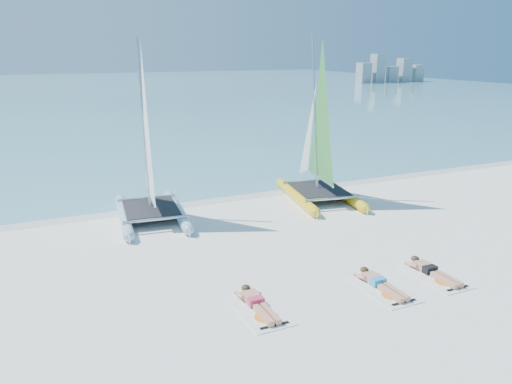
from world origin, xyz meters
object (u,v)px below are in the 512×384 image
catamaran_blue (148,165)px  sunbather_b (379,282)px  catamaran_yellow (316,146)px  towel_c (436,277)px  sunbather_a (257,302)px  towel_b (384,289)px  towel_a (260,310)px  sunbather_c (431,270)px

catamaran_blue → sunbather_b: 8.91m
catamaran_yellow → towel_c: catamaran_yellow is taller
sunbather_a → towel_b: 3.30m
towel_b → sunbather_b: size_ratio=1.07×
catamaran_blue → towel_b: catamaran_blue is taller
towel_a → sunbather_a: 0.22m
catamaran_blue → sunbather_c: catamaran_blue is taller
towel_c → towel_b: bearing=-179.6°
towel_c → sunbather_c: size_ratio=1.07×
towel_b → sunbather_b: (0.00, 0.19, 0.11)m
catamaran_yellow → towel_c: bearing=-87.1°
catamaran_blue → sunbather_a: size_ratio=3.70×
sunbather_b → sunbather_c: size_ratio=1.00×
towel_b → sunbather_c: 1.73m
catamaran_yellow → towel_b: (-2.76, -7.92, -2.06)m
catamaran_yellow → towel_a: size_ratio=3.55×
sunbather_a → sunbather_c: size_ratio=1.00×
sunbather_a → towel_b: bearing=-9.5°
sunbather_a → towel_b: size_ratio=0.93×
catamaran_blue → sunbather_c: (5.72, -7.75, -1.79)m
sunbather_c → towel_a: bearing=178.3°
sunbather_b → towel_c: size_ratio=0.93×
towel_a → sunbather_a: sunbather_a is taller
towel_a → sunbather_a: size_ratio=1.07×
catamaran_yellow → sunbather_a: 9.71m
catamaran_blue → towel_a: catamaran_blue is taller
catamaran_blue → towel_a: bearing=-78.2°
towel_b → towel_c: same height
catamaran_blue → towel_a: 7.87m
sunbather_c → towel_c: bearing=-90.0°
sunbather_b → sunbather_c: same height
sunbather_a → sunbather_b: (3.25, -0.35, 0.00)m
catamaran_yellow → sunbather_b: catamaran_yellow is taller
towel_b → sunbather_b: bearing=90.0°
catamaran_blue → catamaran_yellow: catamaran_yellow is taller
sunbather_a → sunbather_b: bearing=-6.2°
towel_a → towel_c: bearing=-3.9°
sunbather_a → towel_c: sunbather_a is taller
catamaran_blue → sunbather_c: bearing=-47.4°
sunbather_a → sunbather_c: (4.97, -0.34, 0.00)m
towel_a → towel_b: bearing=-6.2°
sunbather_a → catamaran_yellow: bearing=50.8°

